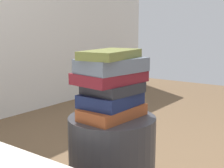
# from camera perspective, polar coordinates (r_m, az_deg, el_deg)

# --- Properties ---
(book_rust) EXTENTS (0.30, 0.19, 0.05)m
(book_rust) POSITION_cam_1_polar(r_m,az_deg,el_deg) (1.39, 0.12, -5.11)
(book_rust) COLOR #994723
(book_rust) RESTS_ON side_table
(book_navy) EXTENTS (0.26, 0.20, 0.06)m
(book_navy) POSITION_cam_1_polar(r_m,az_deg,el_deg) (1.39, -0.28, -2.82)
(book_navy) COLOR #19234C
(book_navy) RESTS_ON book_rust
(book_charcoal) EXTENTS (0.25, 0.22, 0.05)m
(book_charcoal) POSITION_cam_1_polar(r_m,az_deg,el_deg) (1.39, 0.08, -0.69)
(book_charcoal) COLOR #28282D
(book_charcoal) RESTS_ON book_navy
(book_maroon) EXTENTS (0.32, 0.24, 0.05)m
(book_maroon) POSITION_cam_1_polar(r_m,az_deg,el_deg) (1.38, -0.34, 1.21)
(book_maroon) COLOR maroon
(book_maroon) RESTS_ON book_charcoal
(book_slate) EXTENTS (0.32, 0.23, 0.06)m
(book_slate) POSITION_cam_1_polar(r_m,az_deg,el_deg) (1.36, -0.20, 3.39)
(book_slate) COLOR slate
(book_slate) RESTS_ON book_maroon
(book_olive) EXTENTS (0.31, 0.19, 0.04)m
(book_olive) POSITION_cam_1_polar(r_m,az_deg,el_deg) (1.35, -0.14, 5.38)
(book_olive) COLOR olive
(book_olive) RESTS_ON book_slate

